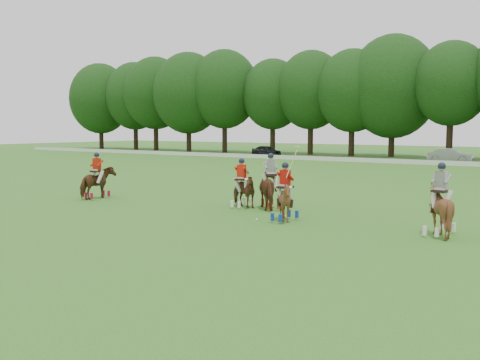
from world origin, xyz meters
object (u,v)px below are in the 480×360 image
Objects in this scene: polo_ball at (257,220)px; car_mid at (450,155)px; car_left at (266,151)px; polo_stripe_a at (271,189)px; polo_stripe_b at (440,209)px; polo_red_a at (97,182)px; polo_red_c at (285,201)px; polo_red_b at (242,190)px.

car_mid is at bearing 92.71° from polo_ball.
car_mid is (21.54, 0.00, 0.05)m from car_left.
polo_stripe_b is at bearing -13.77° from polo_stripe_a.
polo_red_c reaches higher than polo_red_a.
car_left is 0.90× the size of car_mid.
polo_red_b is at bearing 133.48° from polo_ball.
polo_red_b is at bearing -142.33° from car_left.
car_left is 1.68× the size of polo_red_a.
car_left is 42.67× the size of polo_ball.
polo_stripe_b is at bearing 0.55° from polo_red_a.
polo_red_a is at bearing -167.84° from polo_red_b.
polo_red_a is 8.97m from polo_stripe_a.
polo_stripe_b is at bearing -134.15° from car_left.
car_left is at bearing 86.70° from car_mid.
polo_red_a is at bearing 174.81° from polo_ball.
polo_ball is at bearing -46.52° from polo_red_b.
polo_red_a is at bearing -167.13° from polo_stripe_a.
polo_red_b reaches higher than polo_ball.
polo_stripe_a is at bearing 111.30° from polo_ball.
polo_red_c is 1.29m from polo_ball.
car_left is 42.32m from polo_red_b.
polo_stripe_a is (1.25, 0.38, 0.12)m from polo_red_b.
polo_red_a reaches higher than polo_red_b.
polo_red_b is at bearing 175.88° from car_mid.
polo_red_c is 1.16× the size of polo_stripe_b.
polo_stripe_a is at bearing -140.61° from car_left.
polo_red_c is (24.33, -38.75, 0.14)m from car_left.
polo_red_c is 3.16m from polo_stripe_a.
polo_ball is (1.86, -39.25, -0.66)m from car_mid.
polo_stripe_b is 26.56× the size of polo_ball.
car_left is 1.61× the size of polo_stripe_b.
car_left is at bearing 120.81° from polo_ball.
polo_red_a is 0.83× the size of polo_red_c.
polo_ball is at bearing -141.30° from car_left.
polo_red_a is 0.96× the size of polo_stripe_b.
polo_stripe_b is at bearing 5.78° from polo_red_c.
car_mid is at bearing 94.11° from polo_red_c.
car_left is 1.39× the size of polo_red_c.
polo_red_b is (-0.52, -36.74, 0.05)m from car_mid.
polo_ball is at bearing -170.66° from polo_stripe_b.
polo_stripe_b is (8.25, -38.19, 0.16)m from car_mid.
car_left is 40.67m from polo_red_a.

